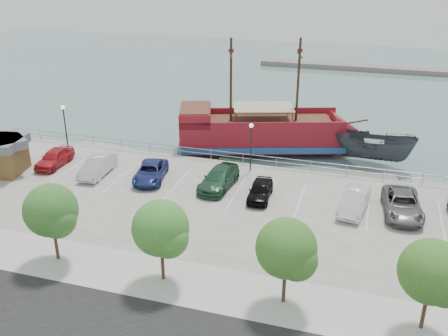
# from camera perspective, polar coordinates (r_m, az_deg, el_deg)

# --- Properties ---
(ground) EXTENTS (160.00, 160.00, 0.00)m
(ground) POSITION_cam_1_polar(r_m,az_deg,el_deg) (37.86, 0.57, -5.50)
(ground) COLOR slate
(sidewalk) EXTENTS (100.00, 4.00, 0.05)m
(sidewalk) POSITION_cam_1_polar(r_m,az_deg,el_deg) (29.36, -5.10, -12.83)
(sidewalk) COLOR beige
(sidewalk) RESTS_ON land_slab
(seawall_railing) EXTENTS (50.00, 0.06, 1.00)m
(seawall_railing) POSITION_cam_1_polar(r_m,az_deg,el_deg) (44.00, 3.45, 0.97)
(seawall_railing) COLOR gray
(seawall_railing) RESTS_ON land_slab
(far_shore) EXTENTS (40.00, 3.00, 0.80)m
(far_shore) POSITION_cam_1_polar(r_m,az_deg,el_deg) (88.62, 17.36, 10.78)
(far_shore) COLOR slate
(far_shore) RESTS_ON ground
(pirate_ship) EXTENTS (18.78, 10.27, 11.64)m
(pirate_ship) POSITION_cam_1_polar(r_m,az_deg,el_deg) (49.47, 5.72, 4.02)
(pirate_ship) COLOR maroon
(pirate_ship) RESTS_ON ground
(patrol_boat) EXTENTS (8.05, 4.26, 2.96)m
(patrol_boat) POSITION_cam_1_polar(r_m,az_deg,el_deg) (48.37, 16.67, 2.06)
(patrol_boat) COLOR #3A3F47
(patrol_boat) RESTS_ON ground
(dock_west) EXTENTS (7.15, 3.25, 0.39)m
(dock_west) POSITION_cam_1_polar(r_m,az_deg,el_deg) (51.09, -13.01, 2.06)
(dock_west) COLOR gray
(dock_west) RESTS_ON ground
(dock_mid) EXTENTS (7.40, 3.50, 0.41)m
(dock_mid) POSITION_cam_1_polar(r_m,az_deg,el_deg) (44.83, 14.78, -1.21)
(dock_mid) COLOR slate
(dock_mid) RESTS_ON ground
(shed) EXTENTS (4.25, 4.25, 3.04)m
(shed) POSITION_cam_1_polar(r_m,az_deg,el_deg) (46.10, -24.09, 1.41)
(shed) COLOR brown
(shed) RESTS_ON land_slab
(lamp_post_left) EXTENTS (0.36, 0.36, 4.28)m
(lamp_post_left) POSITION_cam_1_polar(r_m,az_deg,el_deg) (49.18, -17.78, 5.32)
(lamp_post_left) COLOR black
(lamp_post_left) RESTS_ON land_slab
(lamp_post_mid) EXTENTS (0.36, 0.36, 4.28)m
(lamp_post_mid) POSITION_cam_1_polar(r_m,az_deg,el_deg) (41.95, 3.11, 3.37)
(lamp_post_mid) COLOR black
(lamp_post_mid) RESTS_ON land_slab
(tree_c) EXTENTS (3.30, 3.20, 5.00)m
(tree_c) POSITION_cam_1_polar(r_m,az_deg,el_deg) (31.04, -19.02, -4.85)
(tree_c) COLOR #473321
(tree_c) RESTS_ON sidewalk
(tree_d) EXTENTS (3.30, 3.20, 5.00)m
(tree_d) POSITION_cam_1_polar(r_m,az_deg,el_deg) (27.79, -7.04, -7.11)
(tree_d) COLOR #473321
(tree_d) RESTS_ON sidewalk
(tree_e) EXTENTS (3.30, 3.20, 5.00)m
(tree_e) POSITION_cam_1_polar(r_m,az_deg,el_deg) (26.06, 7.41, -9.39)
(tree_e) COLOR #473321
(tree_e) RESTS_ON sidewalk
(tree_f) EXTENTS (3.30, 3.20, 5.00)m
(tree_f) POSITION_cam_1_polar(r_m,az_deg,el_deg) (26.15, 22.97, -11.17)
(tree_f) COLOR #473321
(tree_f) RESTS_ON sidewalk
(parked_car_a) EXTENTS (1.94, 4.48, 1.51)m
(parked_car_a) POSITION_cam_1_polar(r_m,az_deg,el_deg) (46.23, -18.81, 1.14)
(parked_car_a) COLOR red
(parked_car_a) RESTS_ON land_slab
(parked_car_b) EXTENTS (1.91, 4.75, 1.53)m
(parked_car_b) POSITION_cam_1_polar(r_m,az_deg,el_deg) (43.31, -14.24, 0.22)
(parked_car_b) COLOR silver
(parked_car_b) RESTS_ON land_slab
(parked_car_c) EXTENTS (3.21, 5.25, 1.36)m
(parked_car_c) POSITION_cam_1_polar(r_m,az_deg,el_deg) (41.51, -8.39, -0.45)
(parked_car_c) COLOR navy
(parked_car_c) RESTS_ON land_slab
(parked_car_d) EXTENTS (2.56, 5.42, 1.53)m
(parked_car_d) POSITION_cam_1_polar(r_m,az_deg,el_deg) (39.72, -0.59, -1.19)
(parked_car_d) COLOR #244E33
(parked_car_d) RESTS_ON land_slab
(parked_car_e) EXTENTS (1.86, 4.13, 1.38)m
(parked_car_e) POSITION_cam_1_polar(r_m,az_deg,el_deg) (38.07, 4.15, -2.53)
(parked_car_e) COLOR black
(parked_car_e) RESTS_ON land_slab
(parked_car_f) EXTENTS (2.29, 4.91, 1.56)m
(parked_car_f) POSITION_cam_1_polar(r_m,az_deg,el_deg) (37.40, 14.66, -3.65)
(parked_car_f) COLOR white
(parked_car_f) RESTS_ON land_slab
(parked_car_g) EXTENTS (3.04, 5.72, 1.53)m
(parked_car_g) POSITION_cam_1_polar(r_m,az_deg,el_deg) (37.95, 19.72, -3.92)
(parked_car_g) COLOR #5F5F5F
(parked_car_g) RESTS_ON land_slab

